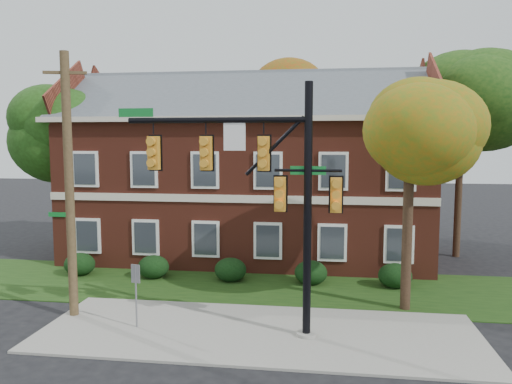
# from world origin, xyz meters

# --- Properties ---
(ground) EXTENTS (120.00, 120.00, 0.00)m
(ground) POSITION_xyz_m (0.00, 0.00, 0.00)
(ground) COLOR black
(ground) RESTS_ON ground
(sidewalk) EXTENTS (14.00, 5.00, 0.08)m
(sidewalk) POSITION_xyz_m (0.00, 1.00, 0.04)
(sidewalk) COLOR gray
(sidewalk) RESTS_ON ground
(grass_strip) EXTENTS (30.00, 6.00, 0.04)m
(grass_strip) POSITION_xyz_m (0.00, 6.00, 0.02)
(grass_strip) COLOR #193811
(grass_strip) RESTS_ON ground
(apartment_building) EXTENTS (18.80, 8.80, 9.74)m
(apartment_building) POSITION_xyz_m (-2.00, 11.95, 4.99)
(apartment_building) COLOR maroon
(apartment_building) RESTS_ON ground
(hedge_far_left) EXTENTS (1.40, 1.26, 1.05)m
(hedge_far_left) POSITION_xyz_m (-9.00, 6.70, 0.53)
(hedge_far_left) COLOR black
(hedge_far_left) RESTS_ON ground
(hedge_left) EXTENTS (1.40, 1.26, 1.05)m
(hedge_left) POSITION_xyz_m (-5.50, 6.70, 0.53)
(hedge_left) COLOR black
(hedge_left) RESTS_ON ground
(hedge_center) EXTENTS (1.40, 1.26, 1.05)m
(hedge_center) POSITION_xyz_m (-2.00, 6.70, 0.53)
(hedge_center) COLOR black
(hedge_center) RESTS_ON ground
(hedge_right) EXTENTS (1.40, 1.26, 1.05)m
(hedge_right) POSITION_xyz_m (1.50, 6.70, 0.53)
(hedge_right) COLOR black
(hedge_right) RESTS_ON ground
(hedge_far_right) EXTENTS (1.40, 1.26, 1.05)m
(hedge_far_right) POSITION_xyz_m (5.00, 6.70, 0.53)
(hedge_far_right) COLOR black
(hedge_far_right) RESTS_ON ground
(tree_near_right) EXTENTS (4.50, 4.25, 8.58)m
(tree_near_right) POSITION_xyz_m (5.22, 3.87, 6.67)
(tree_near_right) COLOR black
(tree_near_right) RESTS_ON ground
(tree_left_rear) EXTENTS (5.40, 5.10, 8.88)m
(tree_left_rear) POSITION_xyz_m (-11.73, 10.84, 6.68)
(tree_left_rear) COLOR black
(tree_left_rear) RESTS_ON ground
(tree_right_rear) EXTENTS (6.30, 5.95, 10.62)m
(tree_right_rear) POSITION_xyz_m (9.31, 12.81, 8.12)
(tree_right_rear) COLOR black
(tree_right_rear) RESTS_ON ground
(tree_far_rear) EXTENTS (6.84, 6.46, 11.52)m
(tree_far_rear) POSITION_xyz_m (-0.66, 19.79, 8.84)
(tree_far_rear) COLOR black
(tree_far_rear) RESTS_ON ground
(traffic_signal) EXTENTS (7.08, 0.63, 7.90)m
(traffic_signal) POSITION_xyz_m (0.11, 0.88, 4.90)
(traffic_signal) COLOR gray
(traffic_signal) RESTS_ON ground
(utility_pole) EXTENTS (1.40, 0.44, 9.11)m
(utility_pole) POSITION_xyz_m (-6.60, 1.64, 4.62)
(utility_pole) COLOR #44351F
(utility_pole) RESTS_ON ground
(sign_post) EXTENTS (0.31, 0.10, 2.17)m
(sign_post) POSITION_xyz_m (-3.99, 0.82, 1.47)
(sign_post) COLOR slate
(sign_post) RESTS_ON ground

